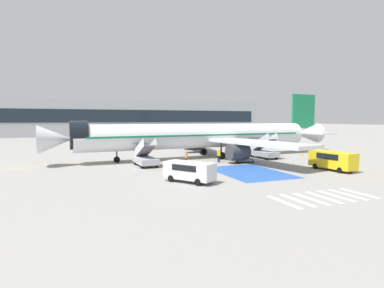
{
  "coord_description": "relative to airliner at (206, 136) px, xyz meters",
  "views": [
    {
      "loc": [
        -18.18,
        -41.56,
        5.81
      ],
      "look_at": [
        -2.92,
        -1.91,
        2.33
      ],
      "focal_mm": 28.0,
      "sensor_mm": 36.0,
      "label": 1
    }
  ],
  "objects": [
    {
      "name": "traffic_cone_1",
      "position": [
        -3.45,
        -7.88,
        -3.08
      ],
      "size": [
        0.43,
        0.43,
        0.48
      ],
      "color": "orange",
      "rests_on": "ground_plane"
    },
    {
      "name": "apron_walkway_bar_6",
      "position": [
        2.33,
        -24.79,
        -3.31
      ],
      "size": [
        0.44,
        3.6,
        0.01
      ],
      "primitive_type": "cube",
      "color": "silver",
      "rests_on": "ground_plane"
    },
    {
      "name": "ground_plane",
      "position": [
        -0.16,
        -0.21,
        -3.32
      ],
      "size": [
        600.0,
        600.0,
        0.0
      ],
      "primitive_type": "plane",
      "color": "gray"
    },
    {
      "name": "ground_crew_0",
      "position": [
        -5.21,
        -5.63,
        -2.36
      ],
      "size": [
        0.44,
        0.48,
        1.68
      ],
      "rotation": [
        0.0,
        0.0,
        0.94
      ],
      "color": "#191E38",
      "rests_on": "ground_plane"
    },
    {
      "name": "apron_walkway_bar_4",
      "position": [
        -0.07,
        -24.79,
        -3.31
      ],
      "size": [
        0.44,
        3.6,
        0.01
      ],
      "primitive_type": "cube",
      "color": "silver",
      "rests_on": "ground_plane"
    },
    {
      "name": "apron_walkway_bar_5",
      "position": [
        1.13,
        -24.79,
        -3.31
      ],
      "size": [
        0.44,
        3.6,
        0.01
      ],
      "primitive_type": "cube",
      "color": "silver",
      "rests_on": "ground_plane"
    },
    {
      "name": "apron_walkway_bar_2",
      "position": [
        -2.47,
        -24.79,
        -3.31
      ],
      "size": [
        0.44,
        3.6,
        0.01
      ],
      "primitive_type": "cube",
      "color": "silver",
      "rests_on": "ground_plane"
    },
    {
      "name": "apron_walkway_bar_0",
      "position": [
        -4.87,
        -24.79,
        -3.31
      ],
      "size": [
        0.44,
        3.6,
        0.01
      ],
      "primitive_type": "cube",
      "color": "silver",
      "rests_on": "ground_plane"
    },
    {
      "name": "fuel_tanker",
      "position": [
        6.29,
        20.0,
        -1.63
      ],
      "size": [
        9.13,
        2.74,
        3.35
      ],
      "rotation": [
        0.0,
        0.0,
        -1.56
      ],
      "color": "#38383D",
      "rests_on": "ground_plane"
    },
    {
      "name": "apron_stand_patch_blue",
      "position": [
        -0.67,
        -13.51,
        -3.31
      ],
      "size": [
        6.82,
        10.0,
        0.01
      ],
      "primitive_type": "cube",
      "color": "#2856A8",
      "rests_on": "ground_plane"
    },
    {
      "name": "service_van_0",
      "position": [
        8.81,
        -15.91,
        -2.03
      ],
      "size": [
        2.25,
        5.45,
        2.15
      ],
      "rotation": [
        0.0,
        0.0,
        0.09
      ],
      "color": "yellow",
      "rests_on": "ground_plane"
    },
    {
      "name": "ground_crew_1",
      "position": [
        -0.49,
        -5.5,
        -2.26
      ],
      "size": [
        0.48,
        0.34,
        1.82
      ],
      "rotation": [
        0.0,
        0.0,
        2.87
      ],
      "color": "#191E38",
      "rests_on": "ground_plane"
    },
    {
      "name": "apron_leadline_yellow",
      "position": [
        -0.67,
        -0.04,
        -3.31
      ],
      "size": [
        80.41,
        4.92,
        0.01
      ],
      "primitive_type": "cube",
      "rotation": [
        0.0,
        0.0,
        1.63
      ],
      "color": "gold",
      "rests_on": "ground_plane"
    },
    {
      "name": "terminal_building",
      "position": [
        -2.19,
        72.55,
        3.08
      ],
      "size": [
        108.57,
        12.1,
        12.79
      ],
      "color": "#9EA3A8",
      "rests_on": "ground_plane"
    },
    {
      "name": "traffic_cone_0",
      "position": [
        15.59,
        -3.27,
        -3.08
      ],
      "size": [
        0.43,
        0.43,
        0.48
      ],
      "color": "orange",
      "rests_on": "ground_plane"
    },
    {
      "name": "boarding_stairs_aft",
      "position": [
        7.79,
        -3.92,
        -2.35
      ],
      "size": [
        2.48,
        5.33,
        3.86
      ],
      "rotation": [
        0.0,
        0.0,
        0.06
      ],
      "color": "#ADB2BA",
      "rests_on": "ground_plane"
    },
    {
      "name": "apron_walkway_bar_3",
      "position": [
        -1.27,
        -24.79,
        -3.31
      ],
      "size": [
        0.44,
        3.6,
        0.01
      ],
      "primitive_type": "cube",
      "color": "silver",
      "rests_on": "ground_plane"
    },
    {
      "name": "boarding_stairs_forward",
      "position": [
        -10.44,
        -4.99,
        -2.38
      ],
      "size": [
        2.48,
        5.33,
        3.6
      ],
      "rotation": [
        0.0,
        0.0,
        0.06
      ],
      "color": "#ADB2BA",
      "rests_on": "ground_plane"
    },
    {
      "name": "baggage_cart",
      "position": [
        2.86,
        -6.6,
        -3.06
      ],
      "size": [
        2.98,
        2.39,
        0.87
      ],
      "rotation": [
        0.0,
        0.0,
        1.17
      ],
      "color": "gray",
      "rests_on": "ground_plane"
    },
    {
      "name": "apron_walkway_bar_1",
      "position": [
        -3.67,
        -24.79,
        -3.31
      ],
      "size": [
        0.44,
        3.6,
        0.01
      ],
      "primitive_type": "cube",
      "color": "silver",
      "rests_on": "ground_plane"
    },
    {
      "name": "airliner",
      "position": [
        0.0,
        0.0,
        0.0
      ],
      "size": [
        46.11,
        34.74,
        10.25
      ],
      "rotation": [
        0.0,
        0.0,
        1.63
      ],
      "color": "silver",
      "rests_on": "ground_plane"
    },
    {
      "name": "service_van_2",
      "position": [
        -8.72,
        -16.11,
        -2.17
      ],
      "size": [
        4.29,
        4.97,
        1.89
      ],
      "rotation": [
        0.0,
        0.0,
        3.76
      ],
      "color": "silver",
      "rests_on": "ground_plane"
    }
  ]
}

